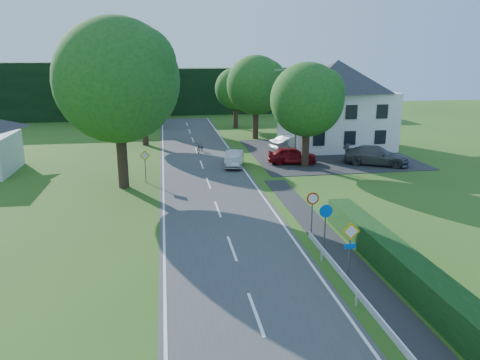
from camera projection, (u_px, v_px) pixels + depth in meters
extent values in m
cube|color=#3D3C3F|center=(214.00, 200.00, 30.30)|extent=(7.00, 80.00, 0.04)
cube|color=#27272A|center=(325.00, 153.00, 44.55)|extent=(14.00, 16.00, 0.04)
cube|color=white|center=(164.00, 202.00, 29.79)|extent=(0.12, 80.00, 0.01)
cube|color=white|center=(263.00, 197.00, 30.80)|extent=(0.12, 80.00, 0.01)
cube|color=black|center=(233.00, 91.00, 74.47)|extent=(30.00, 5.00, 7.00)
cube|color=white|center=(335.00, 119.00, 46.99)|extent=(10.00, 8.00, 5.60)
pyramid|color=#222227|center=(338.00, 76.00, 45.87)|extent=(10.60, 8.40, 3.00)
cylinder|color=slate|center=(296.00, 116.00, 40.06)|extent=(0.16, 0.16, 8.00)
cylinder|color=slate|center=(288.00, 69.00, 38.92)|extent=(1.70, 0.10, 0.10)
cube|color=slate|center=(278.00, 70.00, 38.80)|extent=(0.50, 0.18, 0.12)
cylinder|color=slate|center=(349.00, 254.00, 19.22)|extent=(0.07, 0.07, 2.40)
cube|color=#E7AD0C|center=(351.00, 231.00, 18.94)|extent=(0.78, 0.04, 0.78)
cube|color=white|center=(351.00, 231.00, 18.94)|extent=(0.57, 0.05, 0.57)
cube|color=blue|center=(350.00, 246.00, 19.10)|extent=(0.50, 0.04, 0.22)
cylinder|color=slate|center=(325.00, 230.00, 22.11)|extent=(0.07, 0.07, 2.20)
cylinder|color=blue|center=(326.00, 211.00, 21.83)|extent=(0.64, 0.04, 0.64)
cylinder|color=slate|center=(312.00, 216.00, 24.02)|extent=(0.07, 0.07, 2.20)
cylinder|color=red|center=(313.00, 198.00, 23.74)|extent=(0.64, 0.04, 0.64)
cylinder|color=white|center=(313.00, 199.00, 23.72)|extent=(0.48, 0.04, 0.48)
cylinder|color=slate|center=(145.00, 168.00, 34.09)|extent=(0.07, 0.07, 2.20)
cube|color=#E7AD0C|center=(145.00, 155.00, 33.81)|extent=(0.78, 0.04, 0.78)
cube|color=white|center=(145.00, 155.00, 33.81)|extent=(0.57, 0.05, 0.57)
imported|color=#A7A6AA|center=(235.00, 158.00, 39.15)|extent=(2.27, 4.30, 1.35)
imported|color=black|center=(200.00, 147.00, 44.68)|extent=(1.22, 1.91, 0.95)
imported|color=maroon|center=(292.00, 155.00, 40.07)|extent=(4.44, 2.35, 1.44)
imported|color=#BABBBF|center=(296.00, 143.00, 44.77)|extent=(5.34, 2.96, 1.67)
imported|color=#4A494E|center=(376.00, 156.00, 39.63)|extent=(5.76, 4.51, 1.56)
imported|color=silver|center=(345.00, 143.00, 45.43)|extent=(5.85, 3.68, 1.51)
imported|color=red|center=(295.00, 141.00, 45.85)|extent=(1.95, 1.98, 1.72)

